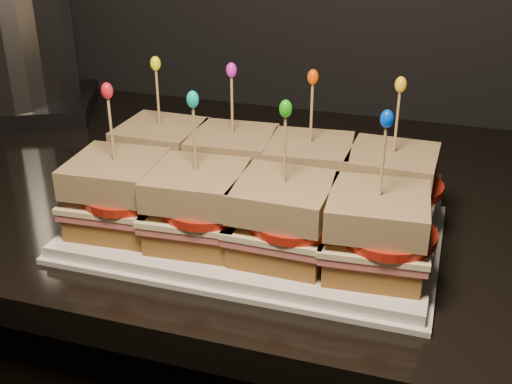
% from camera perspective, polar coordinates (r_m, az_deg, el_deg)
% --- Properties ---
extents(granite_slab, '(2.66, 0.64, 0.04)m').
position_cam_1_polar(granite_slab, '(0.83, 13.11, -2.08)').
color(granite_slab, black).
rests_on(granite_slab, cabinet).
extents(platter, '(0.39, 0.24, 0.02)m').
position_cam_1_polar(platter, '(0.72, 0.00, -3.29)').
color(platter, white).
rests_on(platter, granite_slab).
extents(platter_rim, '(0.40, 0.25, 0.01)m').
position_cam_1_polar(platter_rim, '(0.72, 0.00, -3.70)').
color(platter_rim, white).
rests_on(platter_rim, granite_slab).
extents(sandwich_0_bread_bot, '(0.09, 0.09, 0.03)m').
position_cam_1_polar(sandwich_0_bread_bot, '(0.80, -8.24, 1.39)').
color(sandwich_0_bread_bot, brown).
rests_on(sandwich_0_bread_bot, platter).
extents(sandwich_0_ham, '(0.10, 0.10, 0.01)m').
position_cam_1_polar(sandwich_0_ham, '(0.80, -8.31, 2.47)').
color(sandwich_0_ham, '#CE575A').
rests_on(sandwich_0_ham, sandwich_0_bread_bot).
extents(sandwich_0_cheese, '(0.10, 0.10, 0.01)m').
position_cam_1_polar(sandwich_0_cheese, '(0.79, -8.35, 2.93)').
color(sandwich_0_cheese, '#FFEAAD').
rests_on(sandwich_0_cheese, sandwich_0_ham).
extents(sandwich_0_tomato, '(0.09, 0.09, 0.01)m').
position_cam_1_polar(sandwich_0_tomato, '(0.78, -7.77, 3.18)').
color(sandwich_0_tomato, red).
rests_on(sandwich_0_tomato, sandwich_0_cheese).
extents(sandwich_0_bread_top, '(0.09, 0.09, 0.03)m').
position_cam_1_polar(sandwich_0_bread_top, '(0.78, -8.48, 4.80)').
color(sandwich_0_bread_top, '#573012').
rests_on(sandwich_0_bread_top, sandwich_0_tomato).
extents(sandwich_0_pick, '(0.00, 0.00, 0.09)m').
position_cam_1_polar(sandwich_0_pick, '(0.77, -8.70, 7.98)').
color(sandwich_0_pick, tan).
rests_on(sandwich_0_pick, sandwich_0_bread_top).
extents(sandwich_0_frill, '(0.01, 0.01, 0.02)m').
position_cam_1_polar(sandwich_0_frill, '(0.76, -8.93, 11.22)').
color(sandwich_0_frill, '#FAF909').
rests_on(sandwich_0_frill, sandwich_0_pick).
extents(sandwich_1_bread_bot, '(0.10, 0.10, 0.03)m').
position_cam_1_polar(sandwich_1_bread_bot, '(0.77, -2.03, 0.54)').
color(sandwich_1_bread_bot, brown).
rests_on(sandwich_1_bread_bot, platter).
extents(sandwich_1_ham, '(0.11, 0.10, 0.01)m').
position_cam_1_polar(sandwich_1_ham, '(0.76, -2.04, 1.66)').
color(sandwich_1_ham, '#CE575A').
rests_on(sandwich_1_ham, sandwich_1_bread_bot).
extents(sandwich_1_cheese, '(0.11, 0.10, 0.01)m').
position_cam_1_polar(sandwich_1_cheese, '(0.76, -2.05, 2.14)').
color(sandwich_1_cheese, '#FFEAAD').
rests_on(sandwich_1_cheese, sandwich_1_ham).
extents(sandwich_1_tomato, '(0.09, 0.09, 0.01)m').
position_cam_1_polar(sandwich_1_tomato, '(0.75, -1.35, 2.38)').
color(sandwich_1_tomato, red).
rests_on(sandwich_1_tomato, sandwich_1_cheese).
extents(sandwich_1_bread_top, '(0.10, 0.10, 0.03)m').
position_cam_1_polar(sandwich_1_bread_top, '(0.75, -2.09, 4.08)').
color(sandwich_1_bread_top, '#573012').
rests_on(sandwich_1_bread_top, sandwich_1_tomato).
extents(sandwich_1_pick, '(0.00, 0.00, 0.09)m').
position_cam_1_polar(sandwich_1_pick, '(0.73, -2.14, 7.40)').
color(sandwich_1_pick, tan).
rests_on(sandwich_1_pick, sandwich_1_bread_top).
extents(sandwich_1_frill, '(0.01, 0.01, 0.02)m').
position_cam_1_polar(sandwich_1_frill, '(0.72, -2.20, 10.79)').
color(sandwich_1_frill, '#D722D2').
rests_on(sandwich_1_frill, sandwich_1_pick).
extents(sandwich_2_bread_bot, '(0.10, 0.10, 0.03)m').
position_cam_1_polar(sandwich_2_bread_bot, '(0.75, 4.66, -0.39)').
color(sandwich_2_bread_bot, brown).
rests_on(sandwich_2_bread_bot, platter).
extents(sandwich_2_ham, '(0.11, 0.11, 0.01)m').
position_cam_1_polar(sandwich_2_ham, '(0.74, 4.70, 0.76)').
color(sandwich_2_ham, '#CE575A').
rests_on(sandwich_2_ham, sandwich_2_bread_bot).
extents(sandwich_2_cheese, '(0.11, 0.11, 0.01)m').
position_cam_1_polar(sandwich_2_cheese, '(0.74, 4.72, 1.26)').
color(sandwich_2_cheese, '#FFEAAD').
rests_on(sandwich_2_cheese, sandwich_2_ham).
extents(sandwich_2_tomato, '(0.09, 0.09, 0.01)m').
position_cam_1_polar(sandwich_2_tomato, '(0.73, 5.56, 1.48)').
color(sandwich_2_tomato, red).
rests_on(sandwich_2_tomato, sandwich_2_cheese).
extents(sandwich_2_bread_top, '(0.10, 0.10, 0.03)m').
position_cam_1_polar(sandwich_2_bread_top, '(0.73, 4.80, 3.25)').
color(sandwich_2_bread_top, '#573012').
rests_on(sandwich_2_bread_top, sandwich_2_tomato).
extents(sandwich_2_pick, '(0.00, 0.00, 0.09)m').
position_cam_1_polar(sandwich_2_pick, '(0.71, 4.94, 6.65)').
color(sandwich_2_pick, tan).
rests_on(sandwich_2_pick, sandwich_2_bread_top).
extents(sandwich_2_frill, '(0.01, 0.01, 0.02)m').
position_cam_1_polar(sandwich_2_frill, '(0.70, 5.08, 10.15)').
color(sandwich_2_frill, '#EE4904').
rests_on(sandwich_2_frill, sandwich_2_pick).
extents(sandwich_3_bread_bot, '(0.09, 0.09, 0.03)m').
position_cam_1_polar(sandwich_3_bread_bot, '(0.73, 11.66, -1.35)').
color(sandwich_3_bread_bot, brown).
rests_on(sandwich_3_bread_bot, platter).
extents(sandwich_3_ham, '(0.10, 0.10, 0.01)m').
position_cam_1_polar(sandwich_3_ham, '(0.73, 11.78, -0.19)').
color(sandwich_3_ham, '#CE575A').
rests_on(sandwich_3_ham, sandwich_3_bread_bot).
extents(sandwich_3_cheese, '(0.10, 0.10, 0.01)m').
position_cam_1_polar(sandwich_3_cheese, '(0.72, 11.83, 0.31)').
color(sandwich_3_cheese, '#FFEAAD').
rests_on(sandwich_3_cheese, sandwich_3_ham).
extents(sandwich_3_tomato, '(0.09, 0.09, 0.01)m').
position_cam_1_polar(sandwich_3_tomato, '(0.72, 12.78, 0.53)').
color(sandwich_3_tomato, red).
rests_on(sandwich_3_tomato, sandwich_3_cheese).
extents(sandwich_3_bread_top, '(0.09, 0.09, 0.03)m').
position_cam_1_polar(sandwich_3_bread_top, '(0.71, 12.03, 2.32)').
color(sandwich_3_bread_top, '#573012').
rests_on(sandwich_3_bread_top, sandwich_3_tomato).
extents(sandwich_3_pick, '(0.00, 0.00, 0.09)m').
position_cam_1_polar(sandwich_3_pick, '(0.70, 12.38, 5.77)').
color(sandwich_3_pick, tan).
rests_on(sandwich_3_pick, sandwich_3_bread_top).
extents(sandwich_3_frill, '(0.01, 0.01, 0.02)m').
position_cam_1_polar(sandwich_3_frill, '(0.68, 12.73, 9.31)').
color(sandwich_3_frill, yellow).
rests_on(sandwich_3_frill, sandwich_3_pick).
extents(sandwich_4_bread_bot, '(0.10, 0.10, 0.03)m').
position_cam_1_polar(sandwich_4_bread_bot, '(0.72, -11.98, -2.13)').
color(sandwich_4_bread_bot, brown).
rests_on(sandwich_4_bread_bot, platter).
extents(sandwich_4_ham, '(0.11, 0.10, 0.01)m').
position_cam_1_polar(sandwich_4_ham, '(0.71, -12.10, -0.95)').
color(sandwich_4_ham, '#CE575A').
rests_on(sandwich_4_ham, sandwich_4_bread_bot).
extents(sandwich_4_cheese, '(0.11, 0.10, 0.01)m').
position_cam_1_polar(sandwich_4_cheese, '(0.71, -12.15, -0.44)').
color(sandwich_4_cheese, '#FFEAAD').
rests_on(sandwich_4_cheese, sandwich_4_ham).
extents(sandwich_4_tomato, '(0.09, 0.09, 0.01)m').
position_cam_1_polar(sandwich_4_tomato, '(0.69, -11.58, -0.23)').
color(sandwich_4_tomato, red).
rests_on(sandwich_4_tomato, sandwich_4_cheese).
extents(sandwich_4_bread_top, '(0.10, 0.10, 0.03)m').
position_cam_1_polar(sandwich_4_bread_top, '(0.69, -12.36, 1.61)').
color(sandwich_4_bread_top, '#573012').
rests_on(sandwich_4_bread_top, sandwich_4_tomato).
extents(sandwich_4_pick, '(0.00, 0.00, 0.09)m').
position_cam_1_polar(sandwich_4_pick, '(0.68, -12.73, 5.14)').
color(sandwich_4_pick, tan).
rests_on(sandwich_4_pick, sandwich_4_bread_top).
extents(sandwich_4_frill, '(0.01, 0.01, 0.02)m').
position_cam_1_polar(sandwich_4_frill, '(0.66, -13.11, 8.77)').
color(sandwich_4_frill, red).
rests_on(sandwich_4_frill, sandwich_4_pick).
extents(sandwich_5_bread_bot, '(0.10, 0.10, 0.03)m').
position_cam_1_polar(sandwich_5_bread_bot, '(0.68, -5.13, -3.28)').
color(sandwich_5_bread_bot, brown).
rests_on(sandwich_5_bread_bot, platter).
extents(sandwich_5_ham, '(0.11, 0.10, 0.01)m').
position_cam_1_polar(sandwich_5_ham, '(0.67, -5.19, -2.05)').
color(sandwich_5_ham, '#CE575A').
rests_on(sandwich_5_ham, sandwich_5_bread_bot).
extents(sandwich_5_cheese, '(0.11, 0.10, 0.01)m').
position_cam_1_polar(sandwich_5_cheese, '(0.67, -5.21, -1.52)').
color(sandwich_5_cheese, '#FFEAAD').
rests_on(sandwich_5_cheese, sandwich_5_ham).
extents(sandwich_5_tomato, '(0.09, 0.09, 0.01)m').
position_cam_1_polar(sandwich_5_tomato, '(0.66, -4.47, -1.31)').
color(sandwich_5_tomato, red).
rests_on(sandwich_5_tomato, sandwich_5_cheese).
extents(sandwich_5_bread_top, '(0.10, 0.10, 0.03)m').
position_cam_1_polar(sandwich_5_bread_top, '(0.66, -5.31, 0.63)').
color(sandwich_5_bread_top, '#573012').
rests_on(sandwich_5_bread_top, sandwich_5_tomato).
extents(sandwich_5_pick, '(0.00, 0.00, 0.09)m').
position_cam_1_polar(sandwich_5_pick, '(0.64, -5.48, 4.35)').
color(sandwich_5_pick, tan).
rests_on(sandwich_5_pick, sandwich_5_bread_top).
extents(sandwich_5_frill, '(0.01, 0.01, 0.02)m').
position_cam_1_polar(sandwich_5_frill, '(0.62, -5.65, 8.21)').
color(sandwich_5_frill, '#06BEAB').
rests_on(sandwich_5_frill, sandwich_5_pick).
extents(sandwich_6_bread_bot, '(0.09, 0.09, 0.03)m').
position_cam_1_polar(sandwich_6_bread_bot, '(0.65, 2.40, -4.49)').
color(sandwich_6_bread_bot, brown).
rests_on(sandwich_6_bread_bot, platter).
extents(sandwich_6_ham, '(0.10, 0.10, 0.01)m').
position_cam_1_polar(sandwich_6_ham, '(0.64, 2.43, -3.22)').
color(sandwich_6_ham, '#CE575A').
rests_on(sandwich_6_ham, sandwich_6_bread_bot).
extents(sandwich_6_cheese, '(0.10, 0.10, 0.01)m').
position_cam_1_polar(sandwich_6_cheese, '(0.64, 2.44, -2.67)').
color(sandwich_6_cheese, '#FFEAAD').
rests_on(sandwich_6_cheese, sandwich_6_ham).
extents(sandwich_6_tomato, '(0.09, 0.09, 0.01)m').
position_cam_1_polar(sandwich_6_tomato, '(0.63, 3.36, -2.48)').
color(sandwich_6_tomato, red).
rests_on(sandwich_6_tomato, sandwich_6_cheese).
extents(sandwich_6_bread_top, '(0.09, 0.09, 0.03)m').
position_cam_1_polar(sandwich_6_bread_top, '(0.63, 2.48, -0.45)').
color(sandwich_6_bread_top, '#573012').
rests_on(sandwich_6_bread_top, sandwich_6_tomato).
extents(sandwich_6_pick, '(0.00, 0.00, 0.09)m').
position_cam_1_polar(sandwich_6_pick, '(0.61, 2.57, 3.40)').
color(sandwich_6_pick, tan).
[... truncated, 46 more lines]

